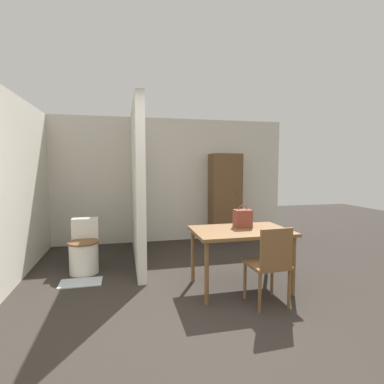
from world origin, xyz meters
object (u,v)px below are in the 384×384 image
Objects in this scene: wooden_chair at (270,262)px; toilet at (84,250)px; handbag at (243,218)px; wooden_cabinet at (225,197)px; dining_table at (241,236)px.

toilet is at bearing 140.26° from wooden_chair.
handbag is (2.07, -0.96, 0.56)m from toilet.
handbag is 0.16× the size of wooden_cabinet.
toilet is at bearing 151.64° from dining_table.
handbag is at bearing -103.71° from wooden_cabinet.
wooden_cabinet reaches higher than dining_table.
toilet is at bearing 155.12° from handbag.
handbag is (-0.06, 0.65, 0.38)m from wooden_chair.
toilet is 2.35m from handbag.
wooden_chair reaches higher than dining_table.
wooden_cabinet is at bearing 76.29° from handbag.
wooden_cabinet is (0.55, 2.27, 0.02)m from handbag.
wooden_cabinet is at bearing 26.53° from toilet.
toilet is (-2.00, 1.08, -0.36)m from dining_table.
handbag reaches higher than toilet.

